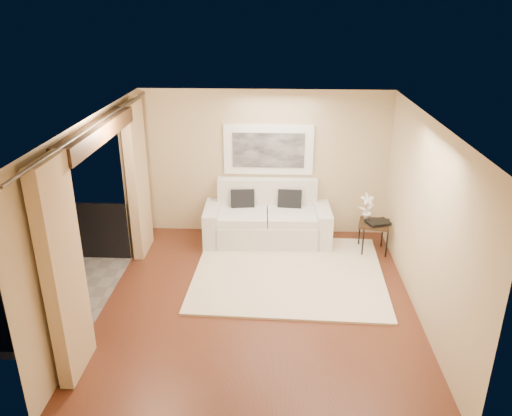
# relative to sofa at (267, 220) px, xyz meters

# --- Properties ---
(floor) EXTENTS (5.00, 5.00, 0.00)m
(floor) POSITION_rel_sofa_xyz_m (-0.06, -2.10, -0.39)
(floor) COLOR #5C2C1B
(floor) RESTS_ON ground
(room_shell) EXTENTS (5.00, 6.40, 5.00)m
(room_shell) POSITION_rel_sofa_xyz_m (-2.19, -2.10, 2.13)
(room_shell) COLOR white
(room_shell) RESTS_ON ground
(balcony) EXTENTS (1.81, 2.60, 1.17)m
(balcony) POSITION_rel_sofa_xyz_m (-3.37, -2.10, -0.21)
(balcony) COLOR #605B56
(balcony) RESTS_ON ground
(curtains) EXTENTS (0.16, 4.80, 2.64)m
(curtains) POSITION_rel_sofa_xyz_m (-2.17, -2.10, 0.95)
(curtains) COLOR tan
(curtains) RESTS_ON ground
(artwork) EXTENTS (1.62, 0.07, 0.92)m
(artwork) POSITION_rel_sofa_xyz_m (0.00, 0.36, 1.23)
(artwork) COLOR white
(artwork) RESTS_ON room_shell
(rug) EXTENTS (3.12, 2.74, 0.04)m
(rug) POSITION_rel_sofa_xyz_m (0.38, -1.26, -0.37)
(rug) COLOR beige
(rug) RESTS_ON floor
(sofa) EXTENTS (2.30, 1.05, 1.09)m
(sofa) POSITION_rel_sofa_xyz_m (0.00, 0.00, 0.00)
(sofa) COLOR silver
(sofa) RESTS_ON floor
(side_table) EXTENTS (0.61, 0.61, 0.56)m
(side_table) POSITION_rel_sofa_xyz_m (1.87, -0.41, 0.11)
(side_table) COLOR black
(side_table) RESTS_ON floor
(tray) EXTENTS (0.45, 0.39, 0.05)m
(tray) POSITION_rel_sofa_xyz_m (1.92, -0.45, 0.20)
(tray) COLOR black
(tray) RESTS_ON side_table
(orchid) EXTENTS (0.30, 0.24, 0.49)m
(orchid) POSITION_rel_sofa_xyz_m (1.74, -0.29, 0.42)
(orchid) COLOR white
(orchid) RESTS_ON side_table
(bistro_table) EXTENTS (0.85, 0.85, 0.82)m
(bistro_table) POSITION_rel_sofa_xyz_m (-3.41, -2.18, 0.35)
(bistro_table) COLOR black
(bistro_table) RESTS_ON balcony
(balcony_chair_far) EXTENTS (0.45, 0.46, 0.89)m
(balcony_chair_far) POSITION_rel_sofa_xyz_m (-3.78, -1.65, 0.13)
(balcony_chair_far) COLOR black
(balcony_chair_far) RESTS_ON balcony
(balcony_chair_near) EXTENTS (0.42, 0.42, 0.86)m
(balcony_chair_near) POSITION_rel_sofa_xyz_m (-2.81, -2.18, 0.11)
(balcony_chair_near) COLOR black
(balcony_chair_near) RESTS_ON balcony
(ice_bucket) EXTENTS (0.18, 0.18, 0.20)m
(ice_bucket) POSITION_rel_sofa_xyz_m (-3.53, -2.09, 0.53)
(ice_bucket) COLOR silver
(ice_bucket) RESTS_ON bistro_table
(candle) EXTENTS (0.06, 0.06, 0.07)m
(candle) POSITION_rel_sofa_xyz_m (-3.37, -2.04, 0.47)
(candle) COLOR red
(candle) RESTS_ON bistro_table
(vase) EXTENTS (0.04, 0.04, 0.18)m
(vase) POSITION_rel_sofa_xyz_m (-3.41, -2.33, 0.52)
(vase) COLOR silver
(vase) RESTS_ON bistro_table
(glass_a) EXTENTS (0.06, 0.06, 0.12)m
(glass_a) POSITION_rel_sofa_xyz_m (-3.25, -2.28, 0.49)
(glass_a) COLOR silver
(glass_a) RESTS_ON bistro_table
(glass_b) EXTENTS (0.06, 0.06, 0.12)m
(glass_b) POSITION_rel_sofa_xyz_m (-3.24, -2.17, 0.49)
(glass_b) COLOR white
(glass_b) RESTS_ON bistro_table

